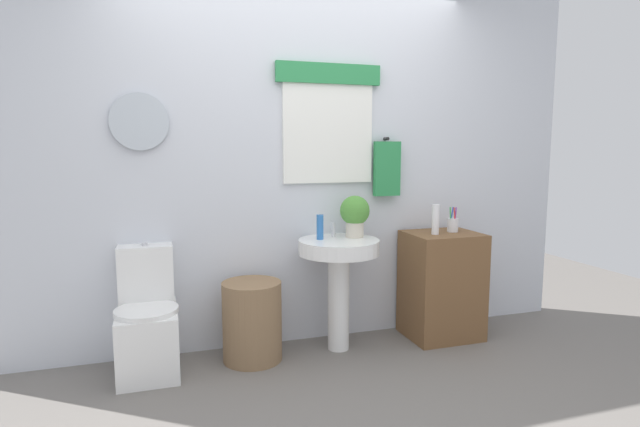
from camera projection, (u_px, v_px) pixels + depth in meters
name	position (u px, v px, depth m)	size (l,w,h in m)	color
ground_plane	(351.00, 413.00, 2.70)	(8.00, 8.00, 0.00)	slate
back_wall	(295.00, 162.00, 3.62)	(4.40, 0.18, 2.60)	silver
toilet	(148.00, 324.00, 3.19)	(0.38, 0.51, 0.80)	white
laundry_hamper	(252.00, 321.00, 3.35)	(0.39, 0.39, 0.53)	#846647
pedestal_sink	(339.00, 265.00, 3.49)	(0.56, 0.56, 0.78)	white
faucet	(333.00, 230.00, 3.58)	(0.03, 0.03, 0.10)	silver
wooden_cabinet	(442.00, 285.00, 3.77)	(0.52, 0.44, 0.79)	brown
soap_bottle	(320.00, 227.00, 3.47)	(0.05, 0.05, 0.17)	#2D6BB7
potted_plant	(355.00, 213.00, 3.55)	(0.21, 0.21, 0.29)	beige
lotion_bottle	(435.00, 219.00, 3.64)	(0.05, 0.05, 0.22)	white
toothbrush_cup	(453.00, 225.00, 3.76)	(0.08, 0.08, 0.19)	silver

